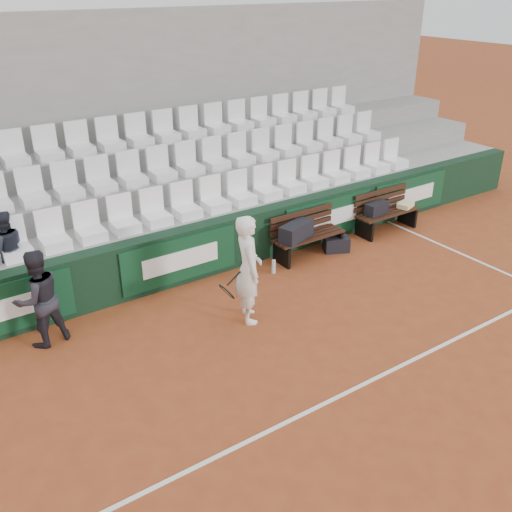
{
  "coord_description": "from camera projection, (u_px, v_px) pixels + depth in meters",
  "views": [
    {
      "loc": [
        -4.09,
        -4.27,
        4.97
      ],
      "look_at": [
        0.43,
        2.4,
        1.0
      ],
      "focal_mm": 40.0,
      "sensor_mm": 36.0,
      "label": 1
    }
  ],
  "objects": [
    {
      "name": "water_bottle_near",
      "position": [
        274.0,
        267.0,
        10.55
      ],
      "size": [
        0.07,
        0.07,
        0.26
      ],
      "primitive_type": "cylinder",
      "color": "silver",
      "rests_on": "ground"
    },
    {
      "name": "sports_bag_left",
      "position": [
        296.0,
        231.0,
        10.83
      ],
      "size": [
        0.8,
        0.53,
        0.32
      ],
      "primitive_type": "cube",
      "rotation": [
        0.0,
        0.0,
        0.31
      ],
      "color": "black",
      "rests_on": "bench_left"
    },
    {
      "name": "bench_right",
      "position": [
        386.0,
        221.0,
        12.25
      ],
      "size": [
        1.5,
        0.56,
        0.45
      ],
      "primitive_type": "cube",
      "color": "#331A0F",
      "rests_on": "ground"
    },
    {
      "name": "water_bottle_far",
      "position": [
        346.0,
        244.0,
        11.45
      ],
      "size": [
        0.07,
        0.07,
        0.25
      ],
      "primitive_type": "cylinder",
      "color": "silver",
      "rests_on": "ground"
    },
    {
      "name": "sports_bag_ground",
      "position": [
        336.0,
        244.0,
        11.39
      ],
      "size": [
        0.57,
        0.48,
        0.3
      ],
      "primitive_type": "cube",
      "rotation": [
        0.0,
        0.0,
        -0.43
      ],
      "color": "black",
      "rests_on": "ground"
    },
    {
      "name": "grandstand_tier_back",
      "position": [
        128.0,
        191.0,
        11.86
      ],
      "size": [
        18.0,
        0.95,
        1.9
      ],
      "primitive_type": "cube",
      "color": "gray",
      "rests_on": "ground"
    },
    {
      "name": "tennis_player",
      "position": [
        248.0,
        269.0,
        8.82
      ],
      "size": [
        0.81,
        0.76,
        1.78
      ],
      "color": "white",
      "rests_on": "ground"
    },
    {
      "name": "ground",
      "position": [
        332.0,
        400.0,
        7.43
      ],
      "size": [
        80.0,
        80.0,
        0.0
      ],
      "primitive_type": "plane",
      "color": "#964321",
      "rests_on": "ground"
    },
    {
      "name": "back_barrier",
      "position": [
        190.0,
        253.0,
        10.21
      ],
      "size": [
        18.0,
        0.34,
        1.0
      ],
      "color": "black",
      "rests_on": "ground"
    },
    {
      "name": "bench_left",
      "position": [
        308.0,
        246.0,
        11.15
      ],
      "size": [
        1.5,
        0.56,
        0.45
      ],
      "primitive_type": "cube",
      "color": "#35190F",
      "rests_on": "ground"
    },
    {
      "name": "seat_row_mid",
      "position": [
        147.0,
        166.0,
        10.66
      ],
      "size": [
        11.9,
        0.44,
        0.63
      ],
      "primitive_type": "cube",
      "color": "silver",
      "rests_on": "grandstand_tier_mid"
    },
    {
      "name": "seat_row_front",
      "position": [
        172.0,
        204.0,
        10.15
      ],
      "size": [
        11.9,
        0.44,
        0.63
      ],
      "primitive_type": "cube",
      "color": "white",
      "rests_on": "grandstand_tier_front"
    },
    {
      "name": "court_baseline",
      "position": [
        332.0,
        400.0,
        7.43
      ],
      "size": [
        18.0,
        0.06,
        0.01
      ],
      "primitive_type": "cube",
      "color": "white",
      "rests_on": "ground"
    },
    {
      "name": "grandstand_tier_mid",
      "position": [
        148.0,
        215.0,
        11.25
      ],
      "size": [
        18.0,
        0.95,
        1.45
      ],
      "primitive_type": "cube",
      "color": "gray",
      "rests_on": "ground"
    },
    {
      "name": "grandstand_tier_front",
      "position": [
        170.0,
        242.0,
        10.64
      ],
      "size": [
        18.0,
        0.95,
        1.0
      ],
      "primitive_type": "cube",
      "color": "#9A9997",
      "rests_on": "ground"
    },
    {
      "name": "towel",
      "position": [
        406.0,
        205.0,
        12.36
      ],
      "size": [
        0.43,
        0.36,
        0.1
      ],
      "primitive_type": "cube",
      "rotation": [
        0.0,
        0.0,
        0.33
      ],
      "color": "beige",
      "rests_on": "bench_right"
    },
    {
      "name": "seat_row_back",
      "position": [
        125.0,
        132.0,
        11.17
      ],
      "size": [
        11.9,
        0.44,
        0.63
      ],
      "primitive_type": "cube",
      "color": "silver",
      "rests_on": "grandstand_tier_back"
    },
    {
      "name": "grandstand_rear_wall",
      "position": [
        110.0,
        125.0,
        11.77
      ],
      "size": [
        18.0,
        0.3,
        4.4
      ],
      "primitive_type": "cube",
      "color": "gray",
      "rests_on": "ground"
    },
    {
      "name": "ball_kid",
      "position": [
        38.0,
        299.0,
        8.27
      ],
      "size": [
        0.84,
        0.71,
        1.52
      ],
      "primitive_type": "imported",
      "rotation": [
        0.0,
        0.0,
        3.34
      ],
      "color": "black",
      "rests_on": "ground"
    },
    {
      "name": "spectator_c",
      "position": [
        1.0,
        222.0,
        8.63
      ],
      "size": [
        0.61,
        0.48,
        1.24
      ],
      "primitive_type": "imported",
      "rotation": [
        0.0,
        0.0,
        3.12
      ],
      "color": "black",
      "rests_on": "grandstand_tier_front"
    },
    {
      "name": "sports_bag_right",
      "position": [
        377.0,
        208.0,
        11.99
      ],
      "size": [
        0.56,
        0.31,
        0.25
      ],
      "primitive_type": "cube",
      "rotation": [
        0.0,
        0.0,
        0.12
      ],
      "color": "black",
      "rests_on": "bench_right"
    }
  ]
}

